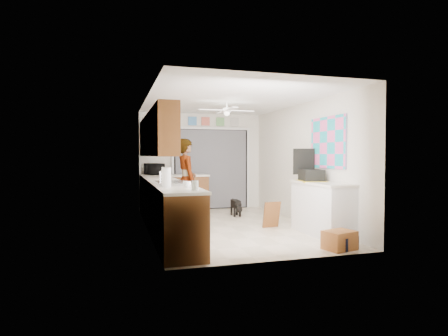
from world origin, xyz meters
TOP-DOWN VIEW (x-y plane):
  - floor at (0.00, 0.00)m, footprint 5.00×5.00m
  - ceiling at (0.00, 0.00)m, footprint 5.00×5.00m
  - wall_back at (0.00, 2.50)m, footprint 3.20×0.00m
  - wall_front at (0.00, -2.50)m, footprint 3.20×0.00m
  - wall_left at (-1.60, 0.00)m, footprint 0.00×5.00m
  - wall_right at (1.60, 0.00)m, footprint 0.00×5.00m
  - left_base_cabinets at (-1.30, 0.00)m, footprint 0.60×4.80m
  - left_countertop at (-1.29, 0.00)m, footprint 0.62×4.80m
  - upper_cabinets at (-1.44, 0.20)m, footprint 0.32×4.00m
  - sink_basin at (-1.29, -1.00)m, footprint 0.50×0.76m
  - faucet at (-1.48, -1.00)m, footprint 0.03×0.03m
  - peninsula_base at (-0.50, 2.00)m, footprint 1.00×0.60m
  - peninsula_top at (-0.50, 2.00)m, footprint 1.04×0.64m
  - back_opening_recess at (0.25, 2.47)m, footprint 2.00×0.06m
  - curtain_panel at (0.25, 2.43)m, footprint 1.90×0.03m
  - door_trim_left at (-0.77, 2.44)m, footprint 0.06×0.04m
  - door_trim_right at (1.27, 2.44)m, footprint 0.06×0.04m
  - door_trim_head at (0.25, 2.44)m, footprint 2.10×0.04m
  - header_frame_1 at (-0.25, 2.47)m, footprint 0.22×0.02m
  - header_frame_2 at (0.10, 2.47)m, footprint 0.22×0.02m
  - header_frame_3 at (0.50, 2.47)m, footprint 0.22×0.02m
  - header_frame_4 at (0.90, 2.47)m, footprint 0.22×0.02m
  - route66_sign at (-0.95, 2.47)m, footprint 0.22×0.02m
  - right_counter_base at (1.35, -1.20)m, footprint 0.50×1.40m
  - right_counter_top at (1.34, -1.20)m, footprint 0.54×1.44m
  - abstract_painting at (1.58, -1.00)m, footprint 0.03×1.15m
  - ceiling_fan at (0.00, 0.20)m, footprint 1.14×1.14m
  - microwave at (-1.26, 2.12)m, footprint 0.49×0.58m
  - soap_bottle at (-1.41, -0.66)m, footprint 0.14×0.14m
  - cup at (-1.16, -1.61)m, footprint 0.15×0.15m
  - jar_a at (-1.13, -2.07)m, footprint 0.11×0.11m
  - paper_towel_roll at (-1.45, -1.51)m, footprint 0.17×0.17m
  - suitcase at (1.32, -0.87)m, footprint 0.46×0.55m
  - suitcase_rim at (1.32, -0.87)m, footprint 0.54×0.65m
  - suitcase_lid at (1.32, -0.58)m, footprint 0.42×0.11m
  - cardboard_box at (1.05, -2.20)m, footprint 0.52×0.44m
  - navy_crate at (1.15, -2.20)m, footprint 0.40×0.37m
  - cabinet_door_panel at (0.74, -0.38)m, footprint 0.36×0.17m
  - man at (-0.73, 0.74)m, footprint 0.50×0.69m
  - dog at (0.51, 1.19)m, footprint 0.25×0.54m

SIDE VIEW (x-z plane):
  - floor at x=0.00m, z-range 0.00..0.00m
  - navy_crate at x=1.15m, z-range 0.00..0.20m
  - cardboard_box at x=1.05m, z-range 0.00..0.28m
  - dog at x=0.51m, z-range 0.00..0.42m
  - cabinet_door_panel at x=0.74m, z-range 0.00..0.51m
  - left_base_cabinets at x=-1.30m, z-range 0.00..0.90m
  - peninsula_base at x=-0.50m, z-range 0.00..0.90m
  - right_counter_base at x=1.35m, z-range 0.00..0.90m
  - man at x=-0.73m, z-range 0.00..1.77m
  - left_countertop at x=-1.29m, z-range 0.90..0.94m
  - peninsula_top at x=-0.50m, z-range 0.90..0.94m
  - right_counter_top at x=1.34m, z-range 0.90..0.94m
  - suitcase_rim at x=1.32m, z-range 0.93..0.95m
  - sink_basin at x=-1.29m, z-range 0.92..0.98m
  - cup at x=-1.16m, z-range 0.94..1.03m
  - jar_a at x=-1.13m, z-range 0.94..1.07m
  - suitcase at x=1.32m, z-range 0.94..1.15m
  - faucet at x=-1.48m, z-range 0.94..1.16m
  - back_opening_recess at x=0.25m, z-range 0.00..2.10m
  - door_trim_left at x=-0.77m, z-range 0.00..2.10m
  - door_trim_right at x=1.27m, z-range 0.00..2.10m
  - curtain_panel at x=0.25m, z-range 0.03..2.08m
  - microwave at x=-1.26m, z-range 0.94..1.22m
  - soap_bottle at x=-1.41m, z-range 0.94..1.22m
  - paper_towel_roll at x=-1.45m, z-range 0.94..1.24m
  - wall_back at x=0.00m, z-range -0.35..2.85m
  - wall_front at x=0.00m, z-range -0.35..2.85m
  - wall_left at x=-1.60m, z-range -1.25..3.75m
  - wall_right at x=1.60m, z-range -1.25..3.75m
  - suitcase_lid at x=1.32m, z-range 1.05..1.55m
  - abstract_painting at x=1.58m, z-range 1.17..2.12m
  - upper_cabinets at x=-1.44m, z-range 1.40..2.20m
  - door_trim_head at x=0.25m, z-range 2.09..2.15m
  - header_frame_1 at x=-0.25m, z-range 2.19..2.41m
  - header_frame_2 at x=0.10m, z-range 2.19..2.41m
  - header_frame_3 at x=0.50m, z-range 2.19..2.41m
  - header_frame_4 at x=0.90m, z-range 2.19..2.41m
  - route66_sign at x=-0.95m, z-range 2.17..2.43m
  - ceiling_fan at x=0.00m, z-range 2.20..2.44m
  - ceiling at x=0.00m, z-range 2.50..2.50m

